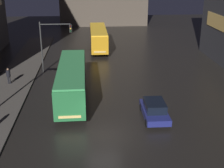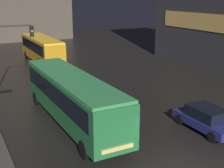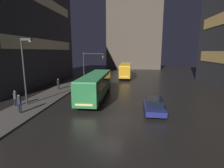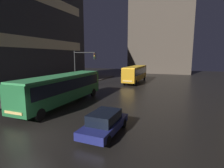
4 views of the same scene
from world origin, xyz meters
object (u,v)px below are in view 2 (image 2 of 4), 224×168
bus_far (42,48)px  traffic_light_main (6,46)px  car_taxi (206,119)px  bus_near (72,94)px

bus_far → traffic_light_main: size_ratio=1.80×
car_taxi → traffic_light_main: 16.16m
bus_near → traffic_light_main: (-2.47, 7.98, 2.10)m
bus_near → traffic_light_main: bearing=-73.3°
bus_near → car_taxi: bus_near is taller
bus_far → traffic_light_main: 11.96m
bus_far → car_taxi: size_ratio=2.45×
bus_near → bus_far: bus_near is taller
traffic_light_main → bus_far: bearing=61.7°
bus_near → traffic_light_main: 8.62m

